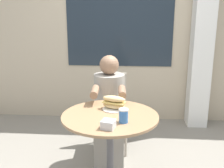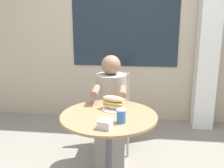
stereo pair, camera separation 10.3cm
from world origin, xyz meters
name	(u,v)px [view 1 (the left image)]	position (x,y,z in m)	size (l,w,h in m)	color
storefront_wall	(121,23)	(0.00, 1.82, 1.40)	(8.00, 0.09, 2.80)	#B7A88E
lattice_pillar	(202,40)	(1.09, 1.63, 1.20)	(0.26, 0.26, 2.40)	silver
cafe_table	(110,137)	(0.00, 0.00, 0.55)	(0.77, 0.77, 0.74)	#997551
diner_chair	(111,104)	(-0.06, 0.90, 0.52)	(0.40, 0.40, 0.87)	#ADA393
seated_diner	(109,117)	(-0.06, 0.56, 0.50)	(0.34, 0.57, 1.13)	gray
sandwich_on_plate	(114,103)	(0.02, 0.13, 0.80)	(0.22, 0.19, 0.12)	white
drink_cup	(124,116)	(0.11, -0.14, 0.80)	(0.07, 0.07, 0.11)	#336BB7
napkin_box	(108,124)	(0.01, -0.26, 0.77)	(0.11, 0.11, 0.06)	silver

